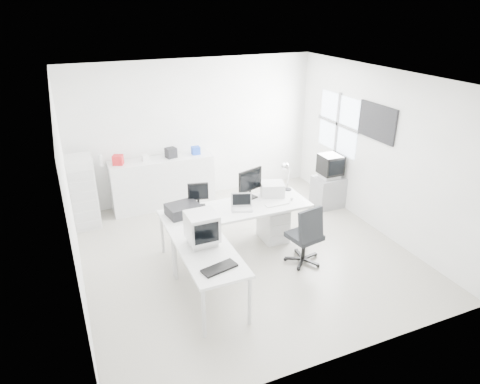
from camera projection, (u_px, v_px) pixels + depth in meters
name	position (u px, v px, depth m)	size (l,w,h in m)	color
floor	(245.00, 252.00, 7.01)	(5.00, 5.00, 0.01)	silver
ceiling	(246.00, 78.00, 5.87)	(5.00, 5.00, 0.01)	white
back_wall	(195.00, 131.00, 8.54)	(5.00, 0.02, 2.80)	white
left_wall	(69.00, 200.00, 5.55)	(0.02, 5.00, 2.80)	white
right_wall	(378.00, 152.00, 7.33)	(0.02, 5.00, 2.80)	white
window	(338.00, 124.00, 8.25)	(0.02, 1.20, 1.10)	white
wall_picture	(377.00, 122.00, 7.20)	(0.04, 0.90, 0.60)	black
main_desk	(237.00, 228.00, 6.98)	(2.40, 0.80, 0.75)	silver
side_desk	(210.00, 277.00, 5.75)	(0.70, 1.40, 0.75)	silver
drawer_pedestal	(273.00, 223.00, 7.30)	(0.40, 0.50, 0.60)	silver
inkjet_printer	(183.00, 210.00, 6.57)	(0.48, 0.37, 0.17)	black
lcd_monitor_small	(198.00, 196.00, 6.75)	(0.32, 0.18, 0.41)	black
lcd_monitor_large	(250.00, 184.00, 7.05)	(0.49, 0.20, 0.51)	black
laptop	(242.00, 204.00, 6.72)	(0.31, 0.32, 0.21)	#B7B7BA
white_keyboard	(277.00, 204.00, 6.93)	(0.40, 0.12, 0.02)	silver
white_mouse	(292.00, 199.00, 7.07)	(0.05, 0.05, 0.05)	silver
laser_printer	(272.00, 189.00, 7.23)	(0.38, 0.33, 0.22)	#B7B7B7
desk_lamp	(289.00, 178.00, 7.37)	(0.15, 0.15, 0.46)	silver
crt_monitor	(202.00, 230.00, 5.72)	(0.38, 0.38, 0.43)	#B7B7BA
black_keyboard	(219.00, 268.00, 5.25)	(0.45, 0.18, 0.03)	black
office_chair	(305.00, 233.00, 6.56)	(0.59, 0.59, 1.02)	#222427
tv_cabinet	(328.00, 192.00, 8.48)	(0.56, 0.46, 0.62)	gray
crt_tv	(330.00, 167.00, 8.26)	(0.50, 0.48, 0.45)	black
sideboard	(163.00, 183.00, 8.41)	(1.99, 0.50, 1.00)	silver
clutter_box_a	(118.00, 160.00, 7.89)	(0.18, 0.16, 0.18)	red
clutter_box_b	(145.00, 158.00, 8.08)	(0.12, 0.10, 0.12)	silver
clutter_box_c	(171.00, 153.00, 8.24)	(0.19, 0.18, 0.19)	black
clutter_box_d	(196.00, 150.00, 8.43)	(0.16, 0.14, 0.16)	#1A41B6
clutter_bottle	(101.00, 160.00, 7.80)	(0.07, 0.07, 0.22)	silver
filing_cabinet	(83.00, 192.00, 7.61)	(0.46, 0.55, 1.31)	silver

